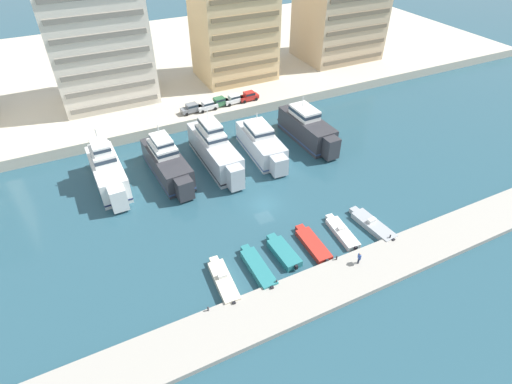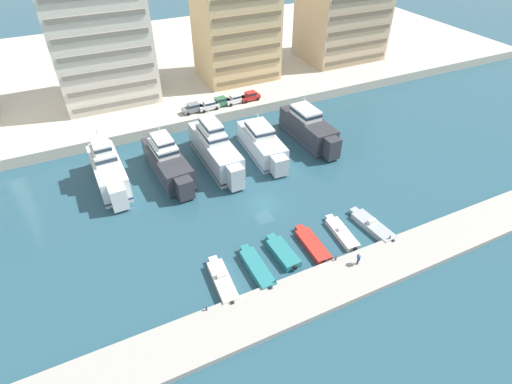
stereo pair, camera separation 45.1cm
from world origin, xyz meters
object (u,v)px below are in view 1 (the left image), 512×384
at_px(car_grey_far_left, 192,108).
at_px(pedestrian_near_edge, 359,257).
at_px(motorboat_cream_far_left, 223,281).
at_px(car_white_center_left, 234,99).
at_px(car_white_left, 207,105).
at_px(motorboat_grey_center_right, 372,225).
at_px(yacht_white_far_left, 108,171).
at_px(motorboat_red_center_left, 313,244).
at_px(yacht_charcoal_center, 307,128).
at_px(yacht_silver_mid_left, 215,149).
at_px(yacht_silver_center_left, 261,143).
at_px(motorboat_teal_left, 258,268).
at_px(motorboat_white_center, 342,232).
at_px(car_green_mid_left, 219,102).
at_px(yacht_charcoal_left, 167,162).
at_px(car_red_center, 249,96).
at_px(motorboat_teal_mid_left, 283,252).

bearing_deg(car_grey_far_left, pedestrian_near_edge, -82.40).
height_order(motorboat_cream_far_left, car_white_center_left, car_white_center_left).
bearing_deg(car_white_left, car_white_center_left, 4.13).
xyz_separation_m(motorboat_grey_center_right, car_white_center_left, (-3.27, 40.10, 2.54)).
xyz_separation_m(yacht_white_far_left, car_grey_far_left, (18.39, 14.24, 0.27)).
relative_size(motorboat_red_center_left, car_white_center_left, 1.73).
bearing_deg(yacht_charcoal_center, yacht_silver_mid_left, 178.99).
bearing_deg(motorboat_grey_center_right, yacht_silver_center_left, 102.77).
height_order(motorboat_teal_left, motorboat_white_center, motorboat_white_center).
height_order(car_grey_far_left, car_green_mid_left, same).
relative_size(yacht_charcoal_left, car_red_center, 3.87).
xyz_separation_m(motorboat_red_center_left, pedestrian_near_edge, (3.08, -5.44, 1.32)).
bearing_deg(car_green_mid_left, yacht_silver_mid_left, -114.12).
bearing_deg(motorboat_red_center_left, car_white_center_left, 81.28).
bearing_deg(car_white_left, motorboat_red_center_left, -90.34).
xyz_separation_m(car_grey_far_left, car_white_center_left, (8.97, 0.10, 0.00)).
height_order(motorboat_white_center, car_red_center, car_red_center).
relative_size(motorboat_cream_far_left, car_white_center_left, 1.81).
xyz_separation_m(yacht_silver_center_left, pedestrian_near_edge, (-0.93, -28.39, -0.39)).
xyz_separation_m(car_grey_far_left, car_red_center, (12.32, 0.03, 0.00)).
relative_size(motorboat_white_center, motorboat_grey_center_right, 0.90).
xyz_separation_m(yacht_silver_mid_left, yacht_silver_center_left, (8.25, -0.81, -0.65)).
bearing_deg(car_white_left, motorboat_white_center, -83.39).
bearing_deg(motorboat_red_center_left, motorboat_teal_left, -176.15).
relative_size(yacht_silver_center_left, motorboat_white_center, 2.18).
distance_m(yacht_charcoal_center, car_red_center, 16.59).
relative_size(yacht_white_far_left, yacht_charcoal_center, 0.95).
distance_m(yacht_white_far_left, motorboat_red_center_left, 33.09).
bearing_deg(motorboat_white_center, yacht_silver_mid_left, 110.85).
height_order(motorboat_red_center_left, car_red_center, car_red_center).
bearing_deg(yacht_charcoal_center, yacht_white_far_left, 177.09).
bearing_deg(car_red_center, yacht_silver_mid_left, -130.94).
bearing_deg(motorboat_cream_far_left, car_grey_far_left, 76.06).
bearing_deg(yacht_charcoal_left, motorboat_teal_mid_left, -71.01).
distance_m(motorboat_cream_far_left, motorboat_teal_left, 4.57).
bearing_deg(yacht_charcoal_center, yacht_charcoal_left, 178.81).
xyz_separation_m(motorboat_cream_far_left, motorboat_teal_left, (4.57, 0.04, -0.01)).
bearing_deg(motorboat_white_center, yacht_charcoal_center, 69.24).
bearing_deg(pedestrian_near_edge, car_grey_far_left, 97.60).
xyz_separation_m(yacht_white_far_left, motorboat_grey_center_right, (30.63, -25.76, -2.27)).
relative_size(yacht_silver_center_left, motorboat_teal_mid_left, 2.40).
bearing_deg(yacht_charcoal_center, motorboat_grey_center_right, -100.02).
relative_size(yacht_silver_mid_left, motorboat_teal_left, 2.32).
distance_m(yacht_charcoal_left, car_grey_far_left, 18.13).
height_order(yacht_white_far_left, motorboat_white_center, yacht_white_far_left).
bearing_deg(yacht_charcoal_center, motorboat_red_center_left, -120.07).
bearing_deg(pedestrian_near_edge, yacht_silver_center_left, 88.13).
bearing_deg(motorboat_teal_mid_left, motorboat_cream_far_left, -173.65).
bearing_deg(car_white_left, car_green_mid_left, 10.78).
bearing_deg(yacht_charcoal_left, yacht_white_far_left, 172.16).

